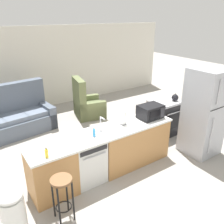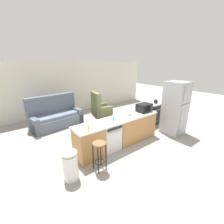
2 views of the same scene
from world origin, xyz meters
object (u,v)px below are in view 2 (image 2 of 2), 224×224
(dishwasher, at_px, (109,136))
(couch, at_px, (55,117))
(refrigerator, at_px, (175,108))
(paper_towel_roll, at_px, (129,111))
(stove_range, at_px, (150,114))
(armchair, at_px, (100,109))
(dish_soap_bottle, at_px, (89,129))
(microwave, at_px, (144,108))
(bar_stool, at_px, (99,151))
(trash_bin, at_px, (70,164))
(soap_bottle, at_px, (114,118))
(kettle, at_px, (156,101))

(dishwasher, relative_size, couch, 0.40)
(refrigerator, height_order, paper_towel_roll, refrigerator)
(dishwasher, xyz_separation_m, stove_range, (2.60, 0.55, 0.03))
(dishwasher, distance_m, armchair, 3.02)
(dishwasher, xyz_separation_m, refrigerator, (2.60, -0.55, 0.54))
(dish_soap_bottle, bearing_deg, microwave, 5.40)
(couch, bearing_deg, bar_stool, -91.16)
(trash_bin, distance_m, couch, 3.39)
(soap_bottle, distance_m, kettle, 2.66)
(paper_towel_roll, bearing_deg, armchair, 77.99)
(dishwasher, height_order, couch, couch)
(dishwasher, relative_size, microwave, 1.68)
(kettle, relative_size, couch, 0.10)
(dishwasher, height_order, stove_range, stove_range)
(armchair, bearing_deg, kettle, -59.16)
(bar_stool, bearing_deg, armchair, 56.43)
(bar_stool, distance_m, armchair, 3.94)
(dishwasher, xyz_separation_m, trash_bin, (-1.43, -0.48, -0.04))
(dish_soap_bottle, bearing_deg, armchair, 52.36)
(microwave, height_order, soap_bottle, microwave)
(dish_soap_bottle, height_order, couch, couch)
(trash_bin, xyz_separation_m, couch, (0.75, 3.30, 0.02))
(stove_range, xyz_separation_m, trash_bin, (-4.03, -1.03, -0.07))
(dish_soap_bottle, bearing_deg, dishwasher, 15.73)
(soap_bottle, xyz_separation_m, dish_soap_bottle, (-0.94, -0.18, 0.00))
(paper_towel_roll, distance_m, dish_soap_bottle, 1.69)
(refrigerator, bearing_deg, soap_bottle, 168.37)
(stove_range, relative_size, bar_stool, 1.22)
(kettle, relative_size, armchair, 0.17)
(paper_towel_roll, xyz_separation_m, dish_soap_bottle, (-1.67, -0.28, -0.07))
(microwave, height_order, trash_bin, microwave)
(refrigerator, bearing_deg, dishwasher, 168.07)
(soap_bottle, relative_size, couch, 0.08)
(kettle, height_order, couch, couch)
(stove_range, relative_size, soap_bottle, 5.11)
(dishwasher, relative_size, bar_stool, 1.14)
(stove_range, bearing_deg, kettle, -36.68)
(stove_range, bearing_deg, refrigerator, -90.01)
(refrigerator, xyz_separation_m, bar_stool, (-3.34, -0.08, -0.42))
(trash_bin, relative_size, couch, 0.35)
(stove_range, bearing_deg, couch, 145.29)
(refrigerator, relative_size, soap_bottle, 10.86)
(refrigerator, height_order, trash_bin, refrigerator)
(paper_towel_roll, height_order, soap_bottle, paper_towel_roll)
(bar_stool, bearing_deg, stove_range, 19.35)
(microwave, distance_m, kettle, 1.30)
(microwave, height_order, kettle, microwave)
(dishwasher, distance_m, bar_stool, 0.98)
(kettle, bearing_deg, armchair, 120.84)
(refrigerator, relative_size, microwave, 3.82)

